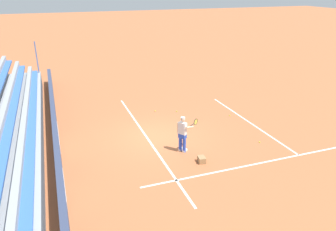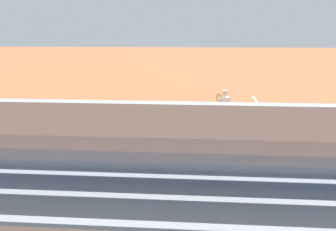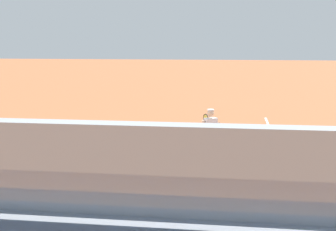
# 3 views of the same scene
# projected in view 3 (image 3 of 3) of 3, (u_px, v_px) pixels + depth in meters

# --- Properties ---
(ground_plane) EXTENTS (160.00, 160.00, 0.00)m
(ground_plane) POSITION_uv_depth(u_px,v_px,m) (141.00, 171.00, 13.28)
(ground_plane) COLOR #B7663D
(court_baseline_white) EXTENTS (12.00, 0.10, 0.01)m
(court_baseline_white) POSITION_uv_depth(u_px,v_px,m) (137.00, 176.00, 12.79)
(court_baseline_white) COLOR white
(court_baseline_white) RESTS_ON ground
(court_sideline_white) EXTENTS (0.10, 12.00, 0.01)m
(court_sideline_white) POSITION_uv_depth(u_px,v_px,m) (276.00, 145.00, 16.62)
(court_sideline_white) COLOR white
(court_sideline_white) RESTS_ON ground
(court_service_line_white) EXTENTS (8.22, 0.10, 0.01)m
(court_service_line_white) POSITION_uv_depth(u_px,v_px,m) (168.00, 133.00, 18.65)
(court_service_line_white) COLOR white
(court_service_line_white) RESTS_ON ground
(back_wall_sponsor_board) EXTENTS (24.24, 0.25, 1.10)m
(back_wall_sponsor_board) POSITION_uv_depth(u_px,v_px,m) (88.00, 214.00, 8.46)
(back_wall_sponsor_board) COLOR #384260
(back_wall_sponsor_board) RESTS_ON ground
(tennis_player) EXTENTS (0.58, 1.06, 1.71)m
(tennis_player) POSITION_uv_depth(u_px,v_px,m) (210.00, 137.00, 13.52)
(tennis_player) COLOR blue
(tennis_player) RESTS_ON ground
(ball_box_cardboard) EXTENTS (0.44, 0.35, 0.26)m
(ball_box_cardboard) POSITION_uv_depth(u_px,v_px,m) (252.00, 161.00, 13.85)
(ball_box_cardboard) COLOR #A87F51
(ball_box_cardboard) RESTS_ON ground
(tennis_ball_far_left) EXTENTS (0.07, 0.07, 0.07)m
(tennis_ball_far_left) POSITION_uv_depth(u_px,v_px,m) (137.00, 135.00, 18.25)
(tennis_ball_far_left) COLOR #CCE533
(tennis_ball_far_left) RESTS_ON ground
(tennis_ball_near_player) EXTENTS (0.07, 0.07, 0.07)m
(tennis_ball_near_player) POSITION_uv_depth(u_px,v_px,m) (170.00, 158.00, 14.56)
(tennis_ball_near_player) COLOR #CCE533
(tennis_ball_near_player) RESTS_ON ground
(tennis_ball_on_baseline) EXTENTS (0.07, 0.07, 0.07)m
(tennis_ball_on_baseline) POSITION_uv_depth(u_px,v_px,m) (229.00, 139.00, 17.39)
(tennis_ball_on_baseline) COLOR #CCE533
(tennis_ball_on_baseline) RESTS_ON ground
(tennis_ball_stray_back) EXTENTS (0.07, 0.07, 0.07)m
(tennis_ball_stray_back) POSITION_uv_depth(u_px,v_px,m) (71.00, 149.00, 15.84)
(tennis_ball_stray_back) COLOR #CCE533
(tennis_ball_stray_back) RESTS_ON ground
(tennis_ball_far_right) EXTENTS (0.07, 0.07, 0.07)m
(tennis_ball_far_right) POSITION_uv_depth(u_px,v_px,m) (42.00, 157.00, 14.73)
(tennis_ball_far_right) COLOR #CCE533
(tennis_ball_far_right) RESTS_ON ground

